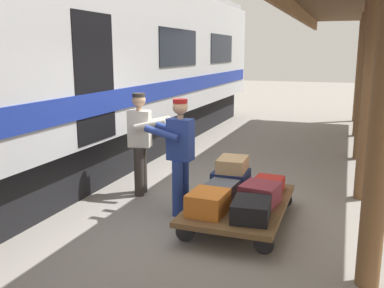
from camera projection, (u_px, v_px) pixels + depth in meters
ground_plane at (224, 213)px, 6.38m from camera, size 60.00×60.00×0.00m
train_car at (17, 70)px, 7.15m from camera, size 3.03×20.26×4.00m
luggage_cart at (240, 204)px, 5.98m from camera, size 1.25×2.07×0.31m
suitcase_black_hardshell at (251, 210)px, 5.33m from camera, size 0.50×0.63×0.24m
suitcase_slate_roller at (220, 191)px, 6.04m from camera, size 0.45×0.58×0.23m
suitcase_red_plastic at (267, 185)px, 6.38m from camera, size 0.45×0.57×0.20m
suitcase_orange_carryall at (208, 203)px, 5.51m from camera, size 0.48×0.56×0.28m
suitcase_navy_fabric at (231, 179)px, 6.56m from camera, size 0.52×0.54×0.26m
suitcase_burgundy_valise at (260, 194)px, 5.85m from camera, size 0.53×0.56×0.28m
suitcase_tan_vintage at (233, 164)px, 6.51m from camera, size 0.43×0.57×0.21m
porter_in_overalls at (179, 153)px, 6.21m from camera, size 0.69×0.46×1.70m
porter_by_door at (141, 140)px, 7.07m from camera, size 0.71×0.51×1.70m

